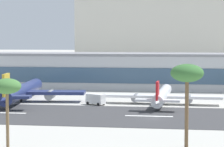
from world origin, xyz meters
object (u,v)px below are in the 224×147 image
terminal_building (115,70)px  palm_tree_3 (7,88)px  distant_hotel_block (168,32)px  airliner_gold_tail_gate_0 (21,92)px  airliner_red_tail_gate_1 (162,96)px  service_box_truck_0 (96,99)px  palm_tree_0 (187,75)px

terminal_building → palm_tree_3: (-4.45, -107.90, 4.01)m
distant_hotel_block → airliner_gold_tail_gate_0: bearing=-102.5°
distant_hotel_block → airliner_red_tail_gate_1: bearing=-89.1°
palm_tree_3 → service_box_truck_0: bearing=84.7°
terminal_building → service_box_truck_0: (1.01, -49.59, -5.14)m
service_box_truck_0 → palm_tree_0: palm_tree_0 is taller
palm_tree_0 → airliner_red_tail_gate_1: bearing=96.6°
palm_tree_0 → terminal_building: bearing=104.8°
terminal_building → service_box_truck_0: 49.87m
airliner_gold_tail_gate_0 → service_box_truck_0: bearing=-103.7°
airliner_red_tail_gate_1 → palm_tree_3: 67.39m
airliner_gold_tail_gate_0 → palm_tree_3: bearing=-169.0°
airliner_gold_tail_gate_0 → airliner_red_tail_gate_1: size_ratio=1.24×
distant_hotel_block → palm_tree_3: size_ratio=9.67×
terminal_building → palm_tree_3: terminal_building is taller
terminal_building → airliner_gold_tail_gate_0: 51.71m
palm_tree_3 → airliner_red_tail_gate_1: bearing=68.2°
airliner_gold_tail_gate_0 → palm_tree_0: palm_tree_0 is taller
terminal_building → airliner_red_tail_gate_1: size_ratio=4.18×
airliner_gold_tail_gate_0 → palm_tree_0: bearing=-143.9°
airliner_gold_tail_gate_0 → palm_tree_0: 75.52m
distant_hotel_block → palm_tree_0: 239.22m
distant_hotel_block → service_box_truck_0: distant_hotel_block is taller
distant_hotel_block → palm_tree_0: size_ratio=8.07×
distant_hotel_block → airliner_red_tail_gate_1: 183.81m
terminal_building → service_box_truck_0: bearing=-88.8°
service_box_truck_0 → distant_hotel_block: bearing=-63.7°
terminal_building → service_box_truck_0: terminal_building is taller
airliner_gold_tail_gate_0 → palm_tree_3: palm_tree_3 is taller
palm_tree_3 → terminal_building: bearing=87.6°
terminal_building → airliner_red_tail_gate_1: (20.36, -45.80, -4.35)m
airliner_red_tail_gate_1 → airliner_gold_tail_gate_0: bearing=93.1°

